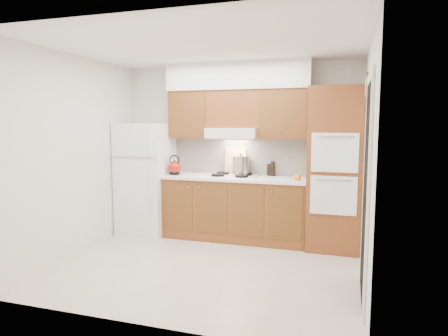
{
  "coord_description": "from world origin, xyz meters",
  "views": [
    {
      "loc": [
        1.62,
        -4.39,
        1.73
      ],
      "look_at": [
        0.09,
        0.45,
        1.15
      ],
      "focal_mm": 32.0,
      "sensor_mm": 36.0,
      "label": 1
    }
  ],
  "objects_px": {
    "fridge": "(146,178)",
    "stock_pot": "(241,165)",
    "kettle": "(174,168)",
    "oven_cabinet": "(335,169)"
  },
  "relations": [
    {
      "from": "fridge",
      "to": "stock_pot",
      "type": "relative_size",
      "value": 6.64
    },
    {
      "from": "kettle",
      "to": "stock_pot",
      "type": "xyz_separation_m",
      "value": [
        0.99,
        0.19,
        0.05
      ]
    },
    {
      "from": "fridge",
      "to": "oven_cabinet",
      "type": "xyz_separation_m",
      "value": [
        2.85,
        0.03,
        0.24
      ]
    },
    {
      "from": "stock_pot",
      "to": "fridge",
      "type": "bearing_deg",
      "value": -173.58
    },
    {
      "from": "fridge",
      "to": "kettle",
      "type": "bearing_deg",
      "value": -2.67
    },
    {
      "from": "oven_cabinet",
      "to": "stock_pot",
      "type": "bearing_deg",
      "value": 174.42
    },
    {
      "from": "kettle",
      "to": "stock_pot",
      "type": "distance_m",
      "value": 1.01
    },
    {
      "from": "oven_cabinet",
      "to": "kettle",
      "type": "relative_size",
      "value": 11.08
    },
    {
      "from": "oven_cabinet",
      "to": "kettle",
      "type": "height_order",
      "value": "oven_cabinet"
    },
    {
      "from": "kettle",
      "to": "stock_pot",
      "type": "height_order",
      "value": "stock_pot"
    }
  ]
}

